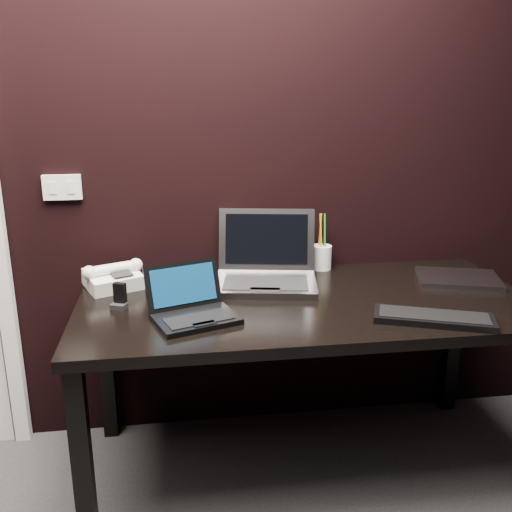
{
  "coord_description": "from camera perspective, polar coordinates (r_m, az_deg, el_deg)",
  "views": [
    {
      "loc": [
        -0.17,
        -0.56,
        1.51
      ],
      "look_at": [
        0.1,
        1.35,
        0.93
      ],
      "focal_mm": 40.0,
      "sensor_mm": 36.0,
      "label": 1
    }
  ],
  "objects": [
    {
      "name": "wall_back",
      "position": [
        2.38,
        -4.07,
        11.55
      ],
      "size": [
        4.0,
        0.0,
        4.0
      ],
      "primitive_type": "plane",
      "rotation": [
        1.57,
        0.0,
        0.0
      ],
      "color": "black",
      "rests_on": "ground"
    },
    {
      "name": "wall_switch",
      "position": [
        2.42,
        -18.82,
        6.52
      ],
      "size": [
        0.15,
        0.02,
        0.1
      ],
      "color": "silver",
      "rests_on": "wall_back"
    },
    {
      "name": "desk",
      "position": [
        2.19,
        4.96,
        -6.2
      ],
      "size": [
        1.7,
        0.8,
        0.74
      ],
      "color": "black",
      "rests_on": "ground"
    },
    {
      "name": "netbook",
      "position": [
        1.98,
        -6.36,
        -5.28
      ],
      "size": [
        0.34,
        0.32,
        0.17
      ],
      "color": "black",
      "rests_on": "desk"
    },
    {
      "name": "silver_laptop",
      "position": [
        2.3,
        0.99,
        -1.52
      ],
      "size": [
        0.46,
        0.43,
        0.28
      ],
      "color": "gray",
      "rests_on": "desk"
    },
    {
      "name": "ext_keyboard",
      "position": [
        2.04,
        17.34,
        -5.92
      ],
      "size": [
        0.42,
        0.27,
        0.03
      ],
      "color": "black",
      "rests_on": "desk"
    },
    {
      "name": "closed_laptop",
      "position": [
        2.48,
        19.56,
        -2.15
      ],
      "size": [
        0.37,
        0.31,
        0.02
      ],
      "color": "#9B9AA0",
      "rests_on": "desk"
    },
    {
      "name": "desk_phone",
      "position": [
        2.32,
        -14.11,
        -2.11
      ],
      "size": [
        0.25,
        0.25,
        0.12
      ],
      "color": "silver",
      "rests_on": "desk"
    },
    {
      "name": "mobile_phone",
      "position": [
        2.11,
        -13.47,
        -4.19
      ],
      "size": [
        0.06,
        0.06,
        0.09
      ],
      "color": "black",
      "rests_on": "desk"
    },
    {
      "name": "pen_cup",
      "position": [
        2.5,
        6.6,
        -0.02
      ],
      "size": [
        0.11,
        0.11,
        0.25
      ],
      "color": "white",
      "rests_on": "desk"
    }
  ]
}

